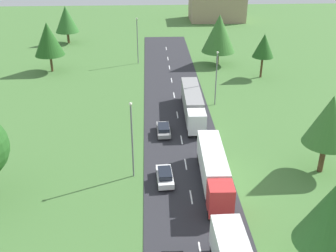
{
  "coord_description": "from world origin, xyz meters",
  "views": [
    {
      "loc": [
        -4.17,
        -7.44,
        25.79
      ],
      "look_at": [
        -1.89,
        38.02,
        2.99
      ],
      "focal_mm": 43.28,
      "sensor_mm": 36.0,
      "label": 1
    }
  ],
  "objects_px": {
    "lamppost_fourth": "(137,39)",
    "tree_pine": "(329,121)",
    "tree_maple": "(264,46)",
    "tree_lime": "(48,39)",
    "car_third": "(165,176)",
    "lamppost_second": "(132,137)",
    "car_fourth": "(163,129)",
    "truck_second": "(214,169)",
    "tree_oak": "(66,19)",
    "lamppost_third": "(216,76)",
    "tree_ash": "(219,33)",
    "distant_building": "(217,8)",
    "tree_elm": "(331,214)",
    "truck_third": "(193,103)"
  },
  "relations": [
    {
      "from": "lamppost_second",
      "to": "tree_lime",
      "type": "xyz_separation_m",
      "value": [
        -16.81,
        37.56,
        1.3
      ]
    },
    {
      "from": "truck_second",
      "to": "tree_oak",
      "type": "xyz_separation_m",
      "value": [
        -25.87,
        60.76,
        3.54
      ]
    },
    {
      "from": "lamppost_second",
      "to": "tree_oak",
      "type": "relative_size",
      "value": 1.04
    },
    {
      "from": "lamppost_third",
      "to": "tree_maple",
      "type": "relative_size",
      "value": 1.06
    },
    {
      "from": "lamppost_fourth",
      "to": "tree_maple",
      "type": "height_order",
      "value": "lamppost_fourth"
    },
    {
      "from": "truck_second",
      "to": "lamppost_fourth",
      "type": "relative_size",
      "value": 1.36
    },
    {
      "from": "lamppost_third",
      "to": "lamppost_fourth",
      "type": "xyz_separation_m",
      "value": [
        -12.53,
        21.99,
        0.3
      ]
    },
    {
      "from": "truck_second",
      "to": "lamppost_second",
      "type": "height_order",
      "value": "lamppost_second"
    },
    {
      "from": "lamppost_fourth",
      "to": "tree_ash",
      "type": "distance_m",
      "value": 16.33
    },
    {
      "from": "truck_third",
      "to": "lamppost_second",
      "type": "relative_size",
      "value": 1.57
    },
    {
      "from": "truck_second",
      "to": "tree_maple",
      "type": "relative_size",
      "value": 1.55
    },
    {
      "from": "car_fourth",
      "to": "car_third",
      "type": "bearing_deg",
      "value": -91.57
    },
    {
      "from": "car_fourth",
      "to": "distant_building",
      "type": "height_order",
      "value": "distant_building"
    },
    {
      "from": "car_third",
      "to": "lamppost_second",
      "type": "distance_m",
      "value": 5.66
    },
    {
      "from": "truck_second",
      "to": "tree_oak",
      "type": "relative_size",
      "value": 1.45
    },
    {
      "from": "car_third",
      "to": "car_fourth",
      "type": "xyz_separation_m",
      "value": [
        0.31,
        11.44,
        -0.07
      ]
    },
    {
      "from": "car_third",
      "to": "lamppost_second",
      "type": "bearing_deg",
      "value": 156.83
    },
    {
      "from": "tree_maple",
      "to": "tree_elm",
      "type": "height_order",
      "value": "tree_elm"
    },
    {
      "from": "tree_maple",
      "to": "lamppost_second",
      "type": "bearing_deg",
      "value": -125.47
    },
    {
      "from": "lamppost_second",
      "to": "tree_lime",
      "type": "distance_m",
      "value": 41.17
    },
    {
      "from": "car_third",
      "to": "tree_lime",
      "type": "relative_size",
      "value": 0.45
    },
    {
      "from": "tree_elm",
      "to": "truck_third",
      "type": "bearing_deg",
      "value": 103.44
    },
    {
      "from": "lamppost_third",
      "to": "tree_pine",
      "type": "bearing_deg",
      "value": -65.1
    },
    {
      "from": "truck_third",
      "to": "tree_elm",
      "type": "relative_size",
      "value": 1.65
    },
    {
      "from": "tree_oak",
      "to": "truck_second",
      "type": "bearing_deg",
      "value": -66.93
    },
    {
      "from": "tree_maple",
      "to": "distant_building",
      "type": "distance_m",
      "value": 50.71
    },
    {
      "from": "tree_maple",
      "to": "tree_lime",
      "type": "distance_m",
      "value": 40.11
    },
    {
      "from": "lamppost_second",
      "to": "lamppost_third",
      "type": "height_order",
      "value": "lamppost_second"
    },
    {
      "from": "car_third",
      "to": "lamppost_third",
      "type": "bearing_deg",
      "value": 67.39
    },
    {
      "from": "lamppost_second",
      "to": "tree_lime",
      "type": "relative_size",
      "value": 0.96
    },
    {
      "from": "lamppost_fourth",
      "to": "tree_pine",
      "type": "relative_size",
      "value": 0.98
    },
    {
      "from": "lamppost_third",
      "to": "tree_oak",
      "type": "xyz_separation_m",
      "value": [
        -29.51,
        38.59,
        0.87
      ]
    },
    {
      "from": "tree_oak",
      "to": "tree_pine",
      "type": "bearing_deg",
      "value": -56.48
    },
    {
      "from": "truck_third",
      "to": "tree_ash",
      "type": "xyz_separation_m",
      "value": [
        7.71,
        24.57,
        4.25
      ]
    },
    {
      "from": "lamppost_second",
      "to": "tree_oak",
      "type": "xyz_separation_m",
      "value": [
        -17.13,
        58.43,
        0.65
      ]
    },
    {
      "from": "tree_pine",
      "to": "tree_lime",
      "type": "bearing_deg",
      "value": 135.61
    },
    {
      "from": "car_third",
      "to": "lamppost_fourth",
      "type": "height_order",
      "value": "lamppost_fourth"
    },
    {
      "from": "truck_third",
      "to": "lamppost_fourth",
      "type": "xyz_separation_m",
      "value": [
        -8.49,
        26.19,
        2.99
      ]
    },
    {
      "from": "lamppost_third",
      "to": "tree_oak",
      "type": "bearing_deg",
      "value": 127.4
    },
    {
      "from": "distant_building",
      "to": "truck_third",
      "type": "bearing_deg",
      "value": -101.9
    },
    {
      "from": "tree_ash",
      "to": "distant_building",
      "type": "distance_m",
      "value": 43.2
    },
    {
      "from": "tree_elm",
      "to": "distant_building",
      "type": "xyz_separation_m",
      "value": [
        6.85,
        97.76,
        -2.34
      ]
    },
    {
      "from": "car_fourth",
      "to": "tree_oak",
      "type": "distance_m",
      "value": 53.04
    },
    {
      "from": "car_fourth",
      "to": "tree_pine",
      "type": "height_order",
      "value": "tree_pine"
    },
    {
      "from": "car_fourth",
      "to": "lamppost_third",
      "type": "distance_m",
      "value": 13.7
    },
    {
      "from": "truck_third",
      "to": "lamppost_fourth",
      "type": "distance_m",
      "value": 27.7
    },
    {
      "from": "tree_lime",
      "to": "tree_ash",
      "type": "bearing_deg",
      "value": 4.61
    },
    {
      "from": "car_third",
      "to": "lamppost_third",
      "type": "height_order",
      "value": "lamppost_third"
    },
    {
      "from": "tree_pine",
      "to": "tree_ash",
      "type": "height_order",
      "value": "tree_ash"
    },
    {
      "from": "tree_oak",
      "to": "tree_ash",
      "type": "relative_size",
      "value": 0.87
    }
  ]
}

